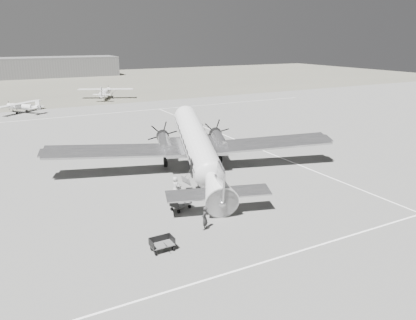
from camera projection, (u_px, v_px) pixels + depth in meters
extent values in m
plane|color=slate|center=(198.00, 184.00, 37.25)|extent=(260.00, 260.00, 0.00)
cube|color=white|center=(299.00, 251.00, 25.44)|extent=(60.00, 0.15, 0.01)
cube|color=white|center=(300.00, 165.00, 42.68)|extent=(0.15, 80.00, 0.01)
cube|color=white|center=(95.00, 114.00, 70.98)|extent=(90.00, 0.15, 0.01)
cube|color=#605E51|center=(50.00, 84.00, 117.38)|extent=(260.00, 90.00, 0.01)
cube|color=#5D5D5D|center=(54.00, 68.00, 139.86)|extent=(42.00, 14.00, 6.00)
cube|color=#535353|center=(53.00, 58.00, 138.91)|extent=(42.00, 14.00, 0.60)
imported|color=#2E2E2E|center=(205.00, 218.00, 28.15)|extent=(0.73, 0.73, 1.70)
imported|color=#B1B1AE|center=(179.00, 195.00, 32.04)|extent=(0.78, 0.95, 1.84)
imported|color=#B2B2B0|center=(175.00, 186.00, 34.52)|extent=(0.62, 0.84, 1.57)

